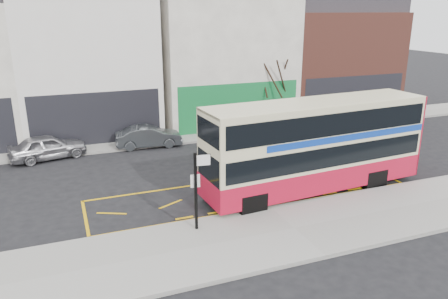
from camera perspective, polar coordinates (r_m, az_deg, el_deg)
name	(u,v)px	position (r m, az deg, el deg)	size (l,w,h in m)	color
ground	(266,206)	(18.13, 5.49, -7.38)	(120.00, 120.00, 0.00)	black
pavement	(294,230)	(16.30, 9.15, -10.30)	(40.00, 4.00, 0.15)	gray
kerb	(270,208)	(17.80, 6.04, -7.63)	(40.00, 0.15, 0.15)	gray
far_pavement	(189,136)	(27.75, -4.64, 1.82)	(50.00, 3.00, 0.15)	gray
road_markings	(250,192)	(19.44, 3.39, -5.51)	(14.00, 3.40, 0.01)	#D8A10B
terrace_left	(85,49)	(29.76, -17.65, 12.44)	(8.00, 8.01, 11.80)	white
terrace_green_shop	(218,48)	(31.68, -0.77, 13.07)	(9.00, 8.01, 11.30)	white
terrace_right	(326,51)	(35.85, 13.17, 12.37)	(9.00, 8.01, 10.30)	brown
double_decker_bus	(316,145)	(19.26, 11.93, 0.61)	(10.24, 3.02, 4.04)	beige
bus_stop_post	(197,184)	(15.33, -3.50, -4.47)	(0.71, 0.17, 2.88)	black
car_silver	(48,147)	(25.22, -22.01, 0.32)	(1.59, 3.95, 1.34)	#A9A8AD
car_grey	(149,137)	(25.84, -9.80, 1.68)	(1.33, 3.81, 1.25)	#484D51
car_white	(288,123)	(28.73, 8.35, 3.41)	(1.79, 4.40, 1.28)	beige
street_tree_right	(273,68)	(29.49, 6.41, 10.59)	(2.74, 2.74, 5.92)	black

